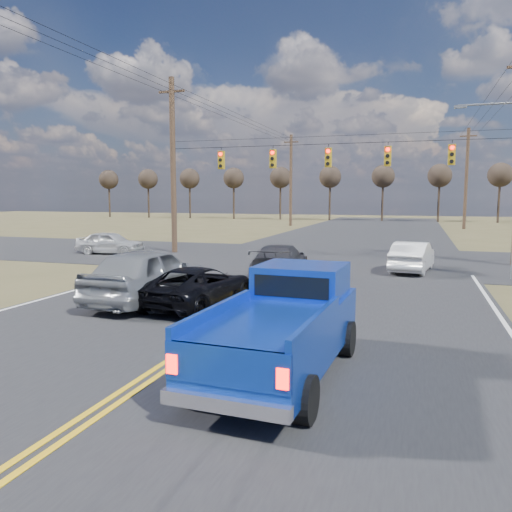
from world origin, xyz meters
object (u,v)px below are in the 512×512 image
(pickup_truck, at_px, (285,326))
(white_car_queue, at_px, (412,257))
(silver_suv, at_px, (148,274))
(cross_car_west, at_px, (110,243))
(black_suv, at_px, (198,286))
(dgrey_car_queue, at_px, (280,260))

(pickup_truck, bearing_deg, white_car_queue, 84.12)
(silver_suv, bearing_deg, cross_car_west, -50.76)
(white_car_queue, relative_size, cross_car_west, 1.05)
(black_suv, bearing_deg, cross_car_west, -40.02)
(black_suv, xyz_separation_m, dgrey_car_queue, (0.86, 6.14, 0.06))
(silver_suv, height_order, dgrey_car_queue, silver_suv)
(pickup_truck, distance_m, cross_car_west, 21.30)
(dgrey_car_queue, relative_size, cross_car_west, 1.21)
(white_car_queue, bearing_deg, pickup_truck, 89.45)
(dgrey_car_queue, distance_m, cross_car_west, 12.27)
(pickup_truck, xyz_separation_m, dgrey_car_queue, (-3.09, 10.97, -0.26))
(cross_car_west, bearing_deg, silver_suv, -145.52)
(white_car_queue, bearing_deg, cross_car_west, 2.39)
(black_suv, xyz_separation_m, cross_car_west, (-10.46, 10.86, 0.05))
(pickup_truck, relative_size, black_suv, 1.19)
(silver_suv, distance_m, black_suv, 1.77)
(white_car_queue, bearing_deg, dgrey_car_queue, 38.97)
(pickup_truck, bearing_deg, black_suv, 131.91)
(white_car_queue, height_order, cross_car_west, white_car_queue)
(black_suv, bearing_deg, silver_suv, 3.31)
(silver_suv, distance_m, white_car_queue, 12.05)
(cross_car_west, bearing_deg, black_suv, -140.54)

